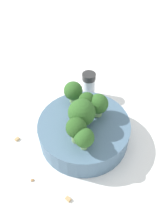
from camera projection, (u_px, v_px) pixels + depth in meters
ground_plane at (84, 138)px, 0.49m from camera, size 3.00×3.00×0.00m
bowl at (84, 131)px, 0.47m from camera, size 0.19×0.19×0.05m
broccoli_floret_0 at (84, 138)px, 0.39m from camera, size 0.04×0.04×0.05m
broccoli_floret_1 at (81, 113)px, 0.42m from camera, size 0.05×0.05×0.07m
broccoli_floret_2 at (76, 129)px, 0.40m from camera, size 0.04×0.04×0.06m
broccoli_floret_3 at (98, 105)px, 0.45m from camera, size 0.04×0.04×0.05m
broccoli_floret_4 at (73, 91)px, 0.48m from camera, size 0.04×0.04×0.05m
broccoli_floret_5 at (87, 102)px, 0.45m from camera, size 0.04×0.04×0.05m
pepper_shaker at (89, 85)px, 0.56m from camera, size 0.03×0.03×0.07m
almond_crumb_0 at (32, 180)px, 0.42m from camera, size 0.01×0.01×0.01m
almond_crumb_1 at (17, 138)px, 0.49m from camera, size 0.01×0.01×0.01m
almond_crumb_2 at (68, 198)px, 0.39m from camera, size 0.01×0.01×0.01m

